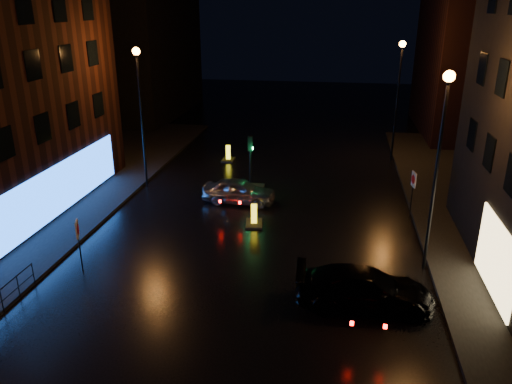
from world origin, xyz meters
TOP-DOWN VIEW (x-y plane):
  - ground at (0.00, 0.00)m, footprint 120.00×120.00m
  - building_far_left at (-16.00, 35.00)m, footprint 8.00×16.00m
  - building_far_right at (15.00, 32.00)m, footprint 8.00×14.00m
  - street_lamp_lfar at (-7.80, 14.00)m, footprint 0.44×0.44m
  - street_lamp_rnear at (7.80, 6.00)m, footprint 0.44×0.44m
  - street_lamp_rfar at (7.80, 22.00)m, footprint 0.44×0.44m
  - traffic_signal at (-1.20, 14.00)m, footprint 1.40×2.40m
  - silver_hatchback at (-1.54, 12.14)m, footprint 4.19×1.81m
  - dark_sedan at (5.11, 2.64)m, footprint 5.19×2.26m
  - bollard_near at (-0.18, 9.25)m, footprint 1.02×1.38m
  - bollard_far at (-3.90, 20.06)m, footprint 0.87×1.29m
  - road_sign_left at (-6.68, 3.46)m, footprint 0.24×0.54m
  - road_sign_right at (7.90, 11.75)m, footprint 0.17×0.60m

SIDE VIEW (x-z plane):
  - ground at x=0.00m, z-range 0.00..0.00m
  - bollard_near at x=-0.18m, z-range -0.31..0.80m
  - bollard_far at x=-3.90m, z-range -0.31..0.80m
  - traffic_signal at x=-1.20m, z-range -1.22..2.23m
  - silver_hatchback at x=-1.54m, z-range 0.00..1.41m
  - dark_sedan at x=5.11m, z-range 0.00..1.49m
  - road_sign_left at x=-6.68m, z-range 0.57..2.87m
  - road_sign_right at x=7.90m, z-range 0.62..3.09m
  - street_lamp_lfar at x=-7.80m, z-range 1.38..9.75m
  - street_lamp_rnear at x=7.80m, z-range 1.38..9.75m
  - street_lamp_rfar at x=7.80m, z-range 1.38..9.75m
  - building_far_right at x=15.00m, z-range 0.00..12.00m
  - building_far_left at x=-16.00m, z-range 0.00..14.00m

